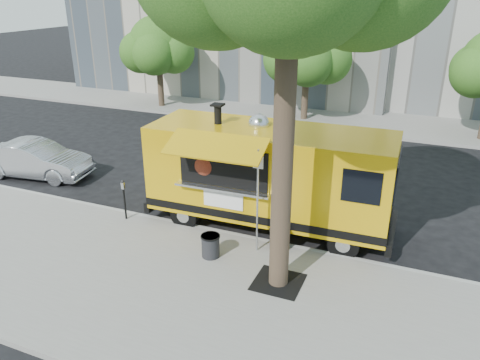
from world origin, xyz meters
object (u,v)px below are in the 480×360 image
Objects in this scene: sign_post at (258,195)px; food_truck at (268,174)px; parking_meter at (124,195)px; sedan at (36,160)px; trash_bin_left at (279,239)px; far_tree_b at (307,51)px; far_tree_a at (158,45)px; trash_bin_right at (211,245)px.

sign_post is 0.39× the size of food_truck.
sign_post is 4.64m from parking_meter.
parking_meter is 0.31× the size of sedan.
sign_post is 1.49m from trash_bin_left.
parking_meter is (-2.00, -14.05, -2.85)m from far_tree_b.
far_tree_b reaches higher than food_truck.
sedan is at bearing 169.94° from trash_bin_left.
parking_meter is at bearing 177.48° from sign_post.
sedan is (1.42, -11.70, -3.06)m from far_tree_a.
trash_bin_right is at bearing -15.78° from parking_meter.
far_tree_a is 18.30m from trash_bin_right.
far_tree_a reaches higher than sign_post.
parking_meter is 2.07× the size of trash_bin_right.
trash_bin_right is (-1.61, -1.04, -0.00)m from trash_bin_left.
trash_bin_left is at bearing -48.33° from far_tree_a.
far_tree_a is 12.18m from sedan.
sign_post reaches higher than trash_bin_left.
far_tree_b is 14.62m from sedan.
sign_post is 1.75m from food_truck.
parking_meter is at bearing -62.85° from far_tree_a.
food_truck is at bearing 19.65° from parking_meter.
far_tree_a is at bearing 131.17° from food_truck.
sign_post is at bearing -79.85° from far_tree_b.
parking_meter reaches higher than sedan.
food_truck is (-0.30, 1.72, -0.08)m from sign_post.
parking_meter is 5.13m from trash_bin_left.
sign_post is at bearing 36.56° from trash_bin_right.
far_tree_a is 4.01× the size of parking_meter.
sign_post is at bearing -50.17° from far_tree_a.
trash_bin_left is at bearing -108.16° from sedan.
food_truck reaches higher than parking_meter.
far_tree_a is at bearing 131.67° from trash_bin_left.
trash_bin_left is (5.10, 0.05, -0.49)m from parking_meter.
trash_bin_left is at bearing -61.39° from food_truck.
far_tree_b is at bearing 102.50° from trash_bin_left.
far_tree_b reaches higher than sign_post.
food_truck is at bearing 99.97° from sign_post.
parking_meter is 3.66m from trash_bin_right.
far_tree_b is 1.83× the size of sign_post.
parking_meter is 0.17× the size of food_truck.
parking_meter is 2.07× the size of trash_bin_left.
trash_bin_left is at bearing 32.69° from trash_bin_right.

